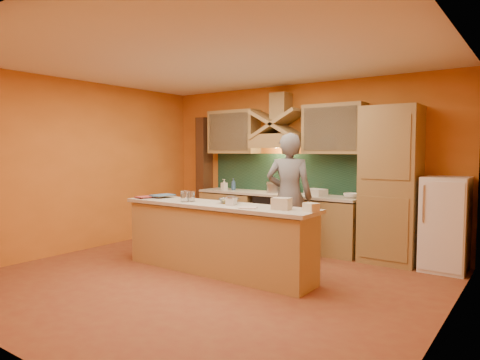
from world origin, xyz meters
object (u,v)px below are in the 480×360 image
Objects in this scene: person at (289,197)px; kitchen_scale at (231,201)px; fridge at (445,224)px; stove at (276,220)px; mixing_bowl at (229,201)px.

person is 16.43× the size of kitchen_scale.
person is at bearing -161.05° from fridge.
person is 1.24m from kitchen_scale.
stove is at bearing 91.37° from kitchen_scale.
mixing_bowl is at bearing 123.14° from kitchen_scale.
person is at bearing 72.71° from mixing_bowl.
stove is 1.88m from mixing_bowl.
stove is 3.34× the size of mixing_bowl.
fridge reaches higher than kitchen_scale.
person reaches higher than stove.
person reaches higher than mixing_bowl.
fridge is (2.70, 0.00, 0.20)m from stove.
fridge is at bearing -179.97° from person.
fridge is 2.99m from mixing_bowl.
fridge is 0.68× the size of person.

